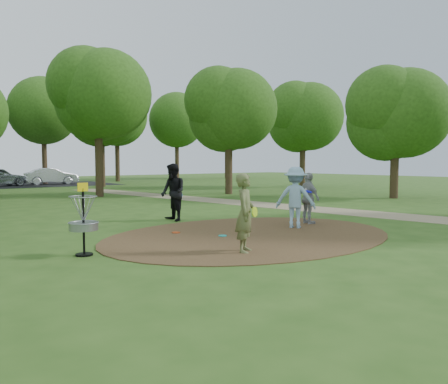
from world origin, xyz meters
TOP-DOWN VIEW (x-y plane):
  - ground at (0.00, 0.00)m, footprint 100.00×100.00m
  - dirt_clearing at (0.00, 0.00)m, footprint 8.40×8.40m
  - footpath at (6.50, 2.00)m, footprint 7.55×39.89m
  - parking_lot at (2.00, 30.00)m, footprint 14.00×8.00m
  - player_observer_with_disc at (-1.63, -1.58)m, footprint 0.75×0.72m
  - player_throwing_with_disc at (1.83, 0.09)m, footprint 1.34×1.36m
  - player_walking_with_disc at (-0.16, 3.73)m, footprint 0.80×0.99m
  - player_waiting_with_disc at (2.79, 0.40)m, footprint 0.57×1.02m
  - disc_ground_cyan at (-0.78, 0.28)m, footprint 0.22×0.22m
  - disc_ground_red at (-1.47, 1.49)m, footprint 0.22×0.22m
  - car_right at (3.99, 30.19)m, footprint 4.44×1.91m
  - disc_golf_basket at (-4.50, 0.30)m, footprint 0.63×0.63m
  - tree_ring at (1.33, 8.68)m, footprint 37.13×45.09m

SIDE VIEW (x-z plane):
  - ground at x=0.00m, z-range 0.00..0.00m
  - parking_lot at x=2.00m, z-range 0.00..0.01m
  - footpath at x=6.50m, z-range 0.00..0.01m
  - dirt_clearing at x=0.00m, z-range 0.00..0.02m
  - disc_ground_cyan at x=-0.78m, z-range 0.02..0.04m
  - disc_ground_red at x=-1.47m, z-range 0.02..0.04m
  - car_right at x=3.99m, z-range 0.00..1.42m
  - player_waiting_with_disc at x=2.79m, z-range 0.00..1.64m
  - player_observer_with_disc at x=-1.63m, z-range 0.00..1.73m
  - disc_golf_basket at x=-4.50m, z-range 0.10..1.64m
  - player_throwing_with_disc at x=1.83m, z-range 0.00..1.83m
  - player_walking_with_disc at x=-0.16m, z-range 0.00..1.92m
  - tree_ring at x=1.33m, z-range 0.70..9.65m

